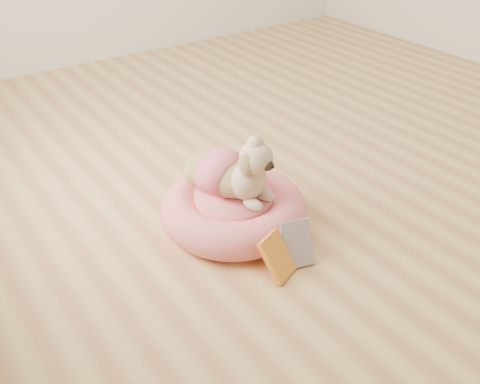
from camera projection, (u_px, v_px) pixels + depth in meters
floor at (336, 160)px, 2.84m from camera, size 4.50×4.50×0.00m
pet_bed at (233, 209)px, 2.32m from camera, size 0.63×0.63×0.16m
dog at (232, 161)px, 2.19m from camera, size 0.40×0.49×0.31m
book_yellow at (277, 257)px, 2.04m from camera, size 0.15×0.15×0.17m
book_white at (297, 244)px, 2.10m from camera, size 0.15×0.14×0.17m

